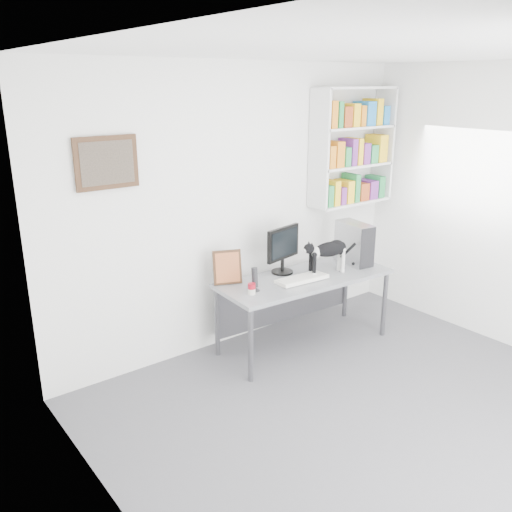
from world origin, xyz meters
The scene contains 11 objects.
room centered at (0.00, 0.00, 1.35)m, with size 4.01×4.01×2.70m.
bookshelf centered at (1.40, 1.85, 1.85)m, with size 1.03×0.28×1.24m, color silver.
wall_art centered at (-1.30, 1.97, 1.90)m, with size 0.52×0.04×0.42m, color #412614.
desk centered at (0.38, 1.45, 0.36)m, with size 1.73×0.67×0.72m, color gray.
monitor centered at (0.28, 1.66, 0.96)m, with size 0.44×0.21×0.47m, color black.
keyboard centered at (0.28, 1.38, 0.74)m, with size 0.51×0.20×0.04m, color white.
pc_tower centered at (1.06, 1.45, 0.93)m, with size 0.19×0.42×0.42m, color silver.
speaker centered at (-0.23, 1.45, 0.83)m, with size 0.10×0.10×0.22m, color black.
leaning_print centered at (-0.31, 1.75, 0.89)m, with size 0.26×0.11×0.33m, color #412614.
soup_can centered at (-0.30, 1.40, 0.77)m, with size 0.07×0.07×0.10m, color maroon.
cat centered at (0.60, 1.36, 0.89)m, with size 0.55×0.15×0.34m, color black, non-canonical shape.
Camera 1 is at (-2.98, -2.14, 2.51)m, focal length 38.00 mm.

